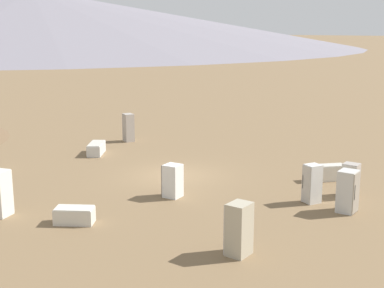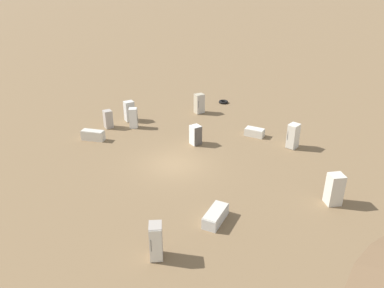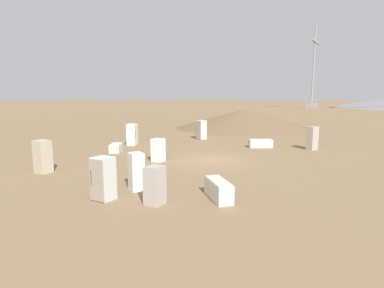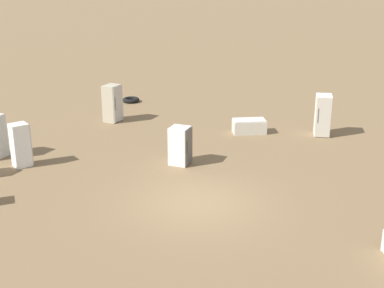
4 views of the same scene
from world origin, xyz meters
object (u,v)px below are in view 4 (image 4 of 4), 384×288
at_px(discarded_fridge_2, 180,146).
at_px(discarded_fridge_10, 21,145).
at_px(scrap_tire, 131,100).
at_px(discarded_fridge_9, 323,115).
at_px(discarded_fridge_4, 112,103).
at_px(discarded_fridge_0, 249,126).

xyz_separation_m(discarded_fridge_2, discarded_fridge_10, (-5.16, -2.99, 0.10)).
bearing_deg(scrap_tire, discarded_fridge_9, -4.32).
relative_size(discarded_fridge_9, scrap_tire, 2.01).
bearing_deg(discarded_fridge_9, discarded_fridge_2, 37.98).
bearing_deg(discarded_fridge_2, discarded_fridge_10, -66.57).
distance_m(discarded_fridge_9, scrap_tire, 10.76).
height_order(discarded_fridge_9, discarded_fridge_10, discarded_fridge_9).
xyz_separation_m(discarded_fridge_9, scrap_tire, (-10.70, 0.81, -0.80)).
relative_size(discarded_fridge_4, discarded_fridge_10, 1.06).
bearing_deg(discarded_fridge_2, discarded_fridge_9, 140.72).
xyz_separation_m(discarded_fridge_4, discarded_fridge_10, (0.44, -6.38, -0.05)).
bearing_deg(discarded_fridge_4, discarded_fridge_9, 103.59).
bearing_deg(discarded_fridge_2, scrap_tire, -141.18).
xyz_separation_m(discarded_fridge_2, discarded_fridge_4, (-5.61, 3.39, 0.15)).
bearing_deg(discarded_fridge_4, discarded_fridge_0, 100.32).
xyz_separation_m(discarded_fridge_0, discarded_fridge_9, (2.95, 1.20, 0.60)).
distance_m(discarded_fridge_0, discarded_fridge_10, 9.84).
bearing_deg(discarded_fridge_10, discarded_fridge_2, 55.59).
relative_size(discarded_fridge_0, discarded_fridge_10, 0.98).
relative_size(discarded_fridge_0, scrap_tire, 1.78).
distance_m(discarded_fridge_2, discarded_fridge_9, 7.09).
relative_size(discarded_fridge_0, discarded_fridge_2, 1.11).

